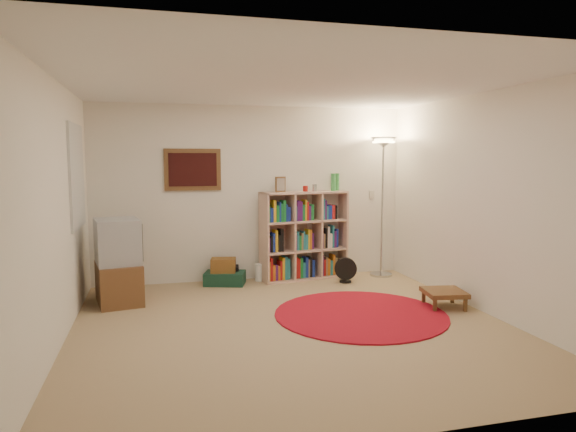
{
  "coord_description": "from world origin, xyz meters",
  "views": [
    {
      "loc": [
        -1.35,
        -5.03,
        1.75
      ],
      "look_at": [
        0.1,
        0.6,
        1.1
      ],
      "focal_mm": 32.0,
      "sensor_mm": 36.0,
      "label": 1
    }
  ],
  "objects_px": {
    "suitcase": "(225,278)",
    "side_table": "(444,293)",
    "bookshelf": "(303,237)",
    "floor_fan": "(346,270)",
    "floor_lamp": "(383,161)",
    "tv_stand": "(119,263)"
  },
  "relations": [
    {
      "from": "suitcase",
      "to": "side_table",
      "type": "distance_m",
      "value": 2.95
    },
    {
      "from": "bookshelf",
      "to": "floor_fan",
      "type": "xyz_separation_m",
      "value": [
        0.52,
        -0.41,
        -0.44
      ]
    },
    {
      "from": "side_table",
      "to": "floor_lamp",
      "type": "bearing_deg",
      "value": 90.47
    },
    {
      "from": "suitcase",
      "to": "side_table",
      "type": "height_order",
      "value": "side_table"
    },
    {
      "from": "bookshelf",
      "to": "floor_fan",
      "type": "distance_m",
      "value": 0.79
    },
    {
      "from": "floor_lamp",
      "to": "tv_stand",
      "type": "bearing_deg",
      "value": -171.54
    },
    {
      "from": "floor_fan",
      "to": "side_table",
      "type": "height_order",
      "value": "floor_fan"
    },
    {
      "from": "floor_lamp",
      "to": "floor_fan",
      "type": "xyz_separation_m",
      "value": [
        -0.68,
        -0.29,
        -1.53
      ]
    },
    {
      "from": "floor_fan",
      "to": "side_table",
      "type": "xyz_separation_m",
      "value": [
        0.69,
        -1.44,
        -0.01
      ]
    },
    {
      "from": "bookshelf",
      "to": "suitcase",
      "type": "bearing_deg",
      "value": 174.79
    },
    {
      "from": "bookshelf",
      "to": "suitcase",
      "type": "height_order",
      "value": "bookshelf"
    },
    {
      "from": "bookshelf",
      "to": "floor_lamp",
      "type": "xyz_separation_m",
      "value": [
        1.19,
        -0.12,
        1.09
      ]
    },
    {
      "from": "floor_fan",
      "to": "tv_stand",
      "type": "xyz_separation_m",
      "value": [
        -3.04,
        -0.27,
        0.32
      ]
    },
    {
      "from": "bookshelf",
      "to": "floor_lamp",
      "type": "bearing_deg",
      "value": -14.81
    },
    {
      "from": "floor_lamp",
      "to": "bookshelf",
      "type": "bearing_deg",
      "value": 174.25
    },
    {
      "from": "floor_fan",
      "to": "floor_lamp",
      "type": "bearing_deg",
      "value": 38.79
    },
    {
      "from": "floor_lamp",
      "to": "floor_fan",
      "type": "relative_size",
      "value": 5.73
    },
    {
      "from": "bookshelf",
      "to": "floor_lamp",
      "type": "height_order",
      "value": "floor_lamp"
    },
    {
      "from": "floor_fan",
      "to": "side_table",
      "type": "bearing_deg",
      "value": -48.44
    },
    {
      "from": "floor_lamp",
      "to": "tv_stand",
      "type": "height_order",
      "value": "floor_lamp"
    },
    {
      "from": "floor_fan",
      "to": "suitcase",
      "type": "relative_size",
      "value": 0.57
    },
    {
      "from": "floor_fan",
      "to": "suitcase",
      "type": "height_order",
      "value": "floor_fan"
    }
  ]
}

